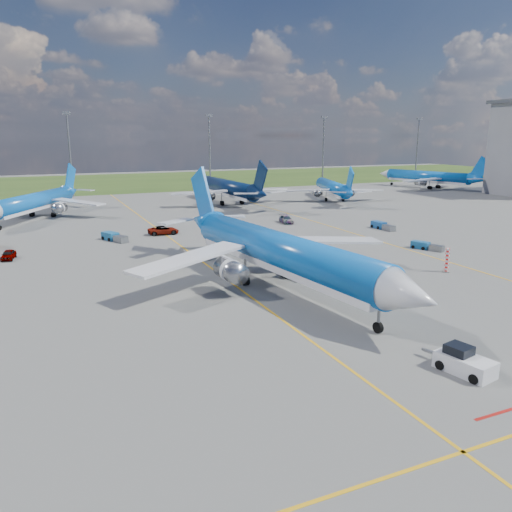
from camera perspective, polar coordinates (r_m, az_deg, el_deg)
name	(u,v)px	position (r m, az deg, el deg)	size (l,w,h in m)	color
ground	(289,325)	(44.86, 3.83, -7.89)	(400.00, 400.00, 0.00)	#595957
grass_strip	(94,183)	(188.63, -17.98, 7.96)	(400.00, 80.00, 0.01)	#2D4719
taxiway_lines	(198,257)	(69.50, -6.67, -0.14)	(60.25, 160.00, 0.02)	gold
floodlight_masts	(143,149)	(149.88, -12.74, 11.81)	(202.20, 0.50, 22.70)	slate
warning_post	(447,260)	(65.67, 20.98, -0.44)	(0.50, 0.50, 3.00)	red
bg_jet_nnw	(37,219)	(110.76, -23.77, 3.93)	(28.95, 37.99, 9.95)	blue
bg_jet_n	(228,203)	(124.78, -3.26, 6.02)	(32.18, 42.24, 11.06)	#07193A
bg_jet_ne	(332,200)	(132.65, 8.70, 6.34)	(27.23, 35.74, 9.36)	blue
bg_jet_ene	(426,188)	(170.47, 18.89, 7.35)	(30.07, 39.46, 10.34)	blue
main_airliner	(280,288)	(55.43, 2.72, -3.64)	(34.64, 45.47, 11.91)	blue
pushback_tug	(464,362)	(39.09, 22.63, -11.12)	(2.82, 5.65, 1.87)	silver
service_car_a	(8,255)	(75.72, -26.45, 0.14)	(1.52, 3.77, 1.28)	#999999
service_car_b	(163,230)	(86.43, -10.54, 2.91)	(2.40, 5.20, 1.45)	#999999
service_car_c	(286,219)	(96.40, 3.46, 4.19)	(1.94, 4.77, 1.38)	#999999
baggage_tug_w	(426,246)	(77.89, 18.86, 1.08)	(3.04, 4.90, 1.07)	#17568D
baggage_tug_c	(114,237)	(83.08, -15.94, 2.09)	(3.63, 5.64, 1.24)	#175B8F
baggage_tug_e	(382,226)	(92.87, 14.22, 3.36)	(1.58, 5.37, 1.20)	#174A8B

